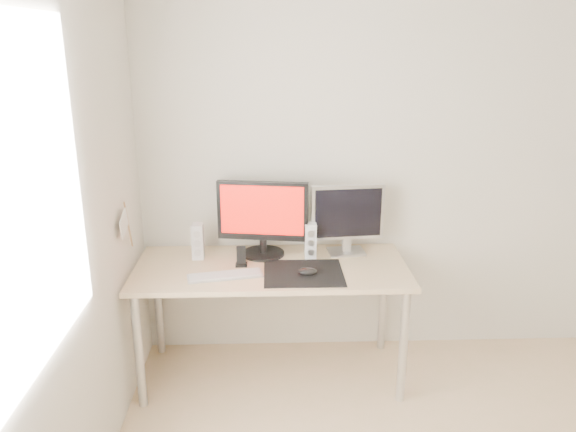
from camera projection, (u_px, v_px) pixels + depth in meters
name	position (u px, v px, depth m)	size (l,w,h in m)	color
wall_back	(418.00, 165.00, 3.52)	(3.50, 3.50, 0.00)	beige
wall_left	(17.00, 285.00, 1.80)	(3.50, 3.50, 0.00)	beige
window_pane	(9.00, 210.00, 1.72)	(1.30, 1.30, 0.00)	white
mousepad	(303.00, 273.00, 3.19)	(0.45, 0.40, 0.00)	black
mouse	(307.00, 272.00, 3.16)	(0.11, 0.06, 0.04)	black
desk	(271.00, 278.00, 3.32)	(1.60, 0.70, 0.73)	#D1B587
main_monitor	(263.00, 216.00, 3.38)	(0.55, 0.30, 0.47)	black
second_monitor	(347.00, 216.00, 3.43)	(0.45, 0.18, 0.43)	silver
speaker_left	(198.00, 241.00, 3.38)	(0.07, 0.08, 0.22)	silver
speaker_right	(310.00, 241.00, 3.39)	(0.07, 0.08, 0.22)	white
keyboard	(225.00, 275.00, 3.14)	(0.44, 0.20, 0.02)	#B9B9BB
phone_dock	(241.00, 260.00, 3.29)	(0.07, 0.06, 0.12)	black
pennant	(125.00, 224.00, 3.04)	(0.01, 0.23, 0.29)	#A57F54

